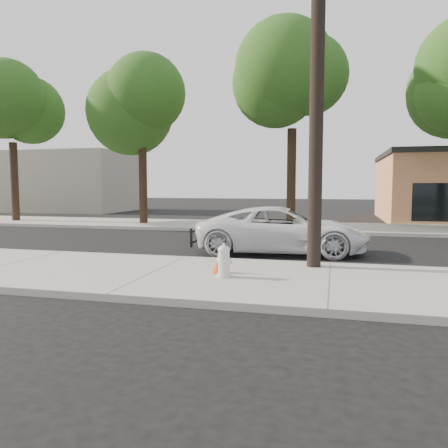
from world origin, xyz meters
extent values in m
plane|color=black|center=(0.00, 0.00, 0.00)|extent=(120.00, 120.00, 0.00)
cube|color=gray|center=(0.00, -4.30, 0.07)|extent=(90.00, 4.40, 0.15)
cube|color=gray|center=(0.00, 8.50, 0.07)|extent=(90.00, 5.00, 0.15)
cube|color=#9E9B93|center=(0.00, -2.10, 0.07)|extent=(90.00, 0.12, 0.16)
cube|color=gray|center=(-20.00, 20.00, 2.50)|extent=(14.00, 8.00, 5.00)
cylinder|color=black|center=(3.60, -2.70, 4.65)|extent=(0.34, 0.34, 9.00)
cylinder|color=black|center=(-14.00, 8.00, 2.40)|extent=(0.44, 0.44, 4.50)
sphere|color=#1A4914|center=(-14.00, 8.00, 6.15)|extent=(4.50, 4.50, 4.50)
sphere|color=#1A4914|center=(-13.40, 7.55, 7.35)|extent=(3.60, 3.60, 3.60)
cylinder|color=black|center=(-6.00, 8.20, 2.28)|extent=(0.44, 0.44, 4.25)
sphere|color=#1A4914|center=(-6.00, 8.20, 5.80)|extent=(4.20, 4.20, 4.20)
sphere|color=#1A4914|center=(-5.44, 7.78, 6.92)|extent=(3.36, 3.36, 3.36)
cylinder|color=black|center=(2.00, 7.80, 2.53)|extent=(0.44, 0.44, 4.75)
sphere|color=#1A4914|center=(2.00, 7.80, 6.50)|extent=(4.80, 4.80, 4.80)
sphere|color=#1A4914|center=(2.64, 7.32, 7.78)|extent=(3.84, 3.84, 3.84)
imported|color=white|center=(2.47, 0.19, 0.74)|extent=(5.53, 2.89, 1.49)
cylinder|color=silver|center=(1.74, -4.47, 0.18)|extent=(0.34, 0.34, 0.06)
cylinder|color=silver|center=(1.74, -4.47, 0.44)|extent=(0.25, 0.25, 0.58)
ellipsoid|color=silver|center=(1.74, -4.47, 0.75)|extent=(0.27, 0.27, 0.19)
cylinder|color=silver|center=(1.74, -4.47, 0.50)|extent=(0.38, 0.23, 0.12)
cylinder|color=silver|center=(1.74, -4.47, 0.50)|extent=(0.20, 0.23, 0.15)
cube|color=red|center=(1.53, -4.02, 0.16)|extent=(0.42, 0.42, 0.02)
cone|color=red|center=(1.53, -4.02, 0.47)|extent=(0.37, 0.37, 0.64)
camera|label=1|loc=(4.08, -13.66, 2.15)|focal=35.00mm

